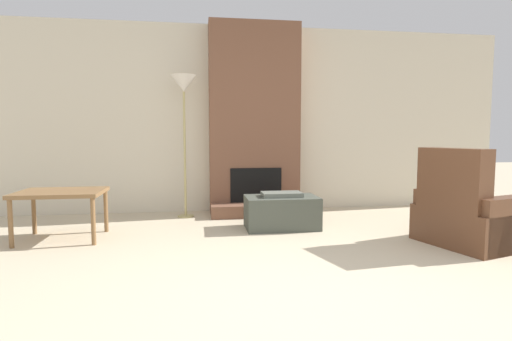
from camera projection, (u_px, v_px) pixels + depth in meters
ground_plane at (327, 309)px, 2.47m from camera, size 24.00×24.00×0.00m
wall_back at (252, 119)px, 5.70m from camera, size 7.49×0.06×2.60m
fireplace at (255, 124)px, 5.50m from camera, size 1.24×0.64×2.60m
ottoman at (282, 212)px, 4.61m from camera, size 0.83×0.49×0.42m
armchair at (468, 217)px, 3.90m from camera, size 1.01×1.04×0.95m
side_table at (61, 196)px, 4.09m from camera, size 0.83×0.63×0.51m
floor_lamp_left at (184, 92)px, 5.13m from camera, size 0.33×0.33×1.84m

